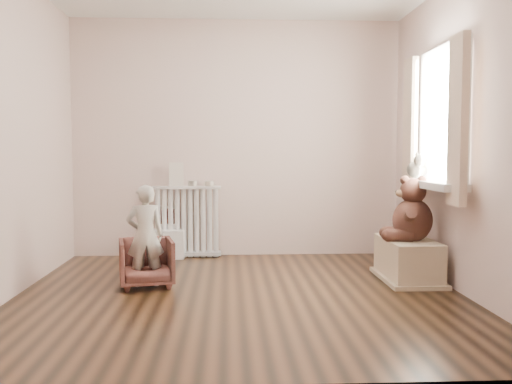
{
  "coord_description": "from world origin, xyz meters",
  "views": [
    {
      "loc": [
        -0.1,
        -4.54,
        1.15
      ],
      "look_at": [
        0.15,
        0.45,
        0.8
      ],
      "focal_mm": 40.0,
      "sensor_mm": 36.0,
      "label": 1
    }
  ],
  "objects_px": {
    "radiator": "(187,222)",
    "child": "(145,235)",
    "plush_cat": "(417,168)",
    "teddy_bear": "(413,206)",
    "toy_bench": "(408,258)",
    "toy_vanity": "(168,233)",
    "armchair": "(146,263)"
  },
  "relations": [
    {
      "from": "toy_vanity",
      "to": "teddy_bear",
      "type": "distance_m",
      "value": 2.63
    },
    {
      "from": "armchair",
      "to": "child",
      "type": "xyz_separation_m",
      "value": [
        -0.0,
        -0.05,
        0.24
      ]
    },
    {
      "from": "toy_vanity",
      "to": "toy_bench",
      "type": "bearing_deg",
      "value": -27.68
    },
    {
      "from": "radiator",
      "to": "teddy_bear",
      "type": "relative_size",
      "value": 1.39
    },
    {
      "from": "toy_vanity",
      "to": "armchair",
      "type": "height_order",
      "value": "toy_vanity"
    },
    {
      "from": "toy_vanity",
      "to": "child",
      "type": "relative_size",
      "value": 0.65
    },
    {
      "from": "plush_cat",
      "to": "teddy_bear",
      "type": "bearing_deg",
      "value": -103.87
    },
    {
      "from": "radiator",
      "to": "plush_cat",
      "type": "height_order",
      "value": "plush_cat"
    },
    {
      "from": "plush_cat",
      "to": "toy_vanity",
      "type": "bearing_deg",
      "value": 167.9
    },
    {
      "from": "armchair",
      "to": "toy_bench",
      "type": "relative_size",
      "value": 0.58
    },
    {
      "from": "toy_bench",
      "to": "plush_cat",
      "type": "xyz_separation_m",
      "value": [
        0.14,
        0.23,
        0.8
      ]
    },
    {
      "from": "teddy_bear",
      "to": "plush_cat",
      "type": "height_order",
      "value": "plush_cat"
    },
    {
      "from": "child",
      "to": "teddy_bear",
      "type": "bearing_deg",
      "value": 171.31
    },
    {
      "from": "radiator",
      "to": "toy_vanity",
      "type": "distance_m",
      "value": 0.24
    },
    {
      "from": "radiator",
      "to": "child",
      "type": "relative_size",
      "value": 0.91
    },
    {
      "from": "toy_vanity",
      "to": "child",
      "type": "xyz_separation_m",
      "value": [
        -0.04,
        -1.38,
        0.17
      ]
    },
    {
      "from": "toy_bench",
      "to": "armchair",
      "type": "bearing_deg",
      "value": -176.46
    },
    {
      "from": "child",
      "to": "armchair",
      "type": "bearing_deg",
      "value": -102.13
    },
    {
      "from": "teddy_bear",
      "to": "plush_cat",
      "type": "bearing_deg",
      "value": 75.11
    },
    {
      "from": "armchair",
      "to": "radiator",
      "type": "bearing_deg",
      "value": 67.5
    },
    {
      "from": "toy_vanity",
      "to": "armchair",
      "type": "relative_size",
      "value": 1.23
    },
    {
      "from": "toy_vanity",
      "to": "child",
      "type": "bearing_deg",
      "value": -91.85
    },
    {
      "from": "toy_vanity",
      "to": "plush_cat",
      "type": "relative_size",
      "value": 1.97
    },
    {
      "from": "toy_vanity",
      "to": "toy_bench",
      "type": "relative_size",
      "value": 0.71
    },
    {
      "from": "child",
      "to": "plush_cat",
      "type": "xyz_separation_m",
      "value": [
        2.45,
        0.42,
        0.55
      ]
    },
    {
      "from": "radiator",
      "to": "toy_bench",
      "type": "relative_size",
      "value": 0.99
    },
    {
      "from": "radiator",
      "to": "child",
      "type": "distance_m",
      "value": 1.44
    },
    {
      "from": "radiator",
      "to": "child",
      "type": "bearing_deg",
      "value": -100.01
    },
    {
      "from": "toy_bench",
      "to": "child",
      "type": "bearing_deg",
      "value": -175.23
    },
    {
      "from": "toy_bench",
      "to": "plush_cat",
      "type": "relative_size",
      "value": 2.76
    },
    {
      "from": "armchair",
      "to": "toy_bench",
      "type": "distance_m",
      "value": 2.32
    },
    {
      "from": "toy_vanity",
      "to": "teddy_bear",
      "type": "xyz_separation_m",
      "value": [
        2.29,
        -1.24,
        0.4
      ]
    }
  ]
}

